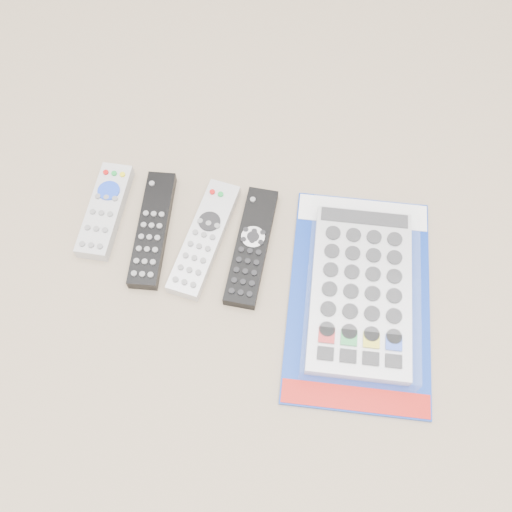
% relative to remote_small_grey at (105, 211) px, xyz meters
% --- Properties ---
extents(remote_small_grey, '(0.06, 0.17, 0.03)m').
position_rel_remote_small_grey_xyz_m(remote_small_grey, '(0.00, 0.00, 0.00)').
color(remote_small_grey, '#ACACAE').
rests_on(remote_small_grey, ground).
extents(remote_slim_black, '(0.07, 0.21, 0.02)m').
position_rel_remote_small_grey_xyz_m(remote_slim_black, '(0.08, -0.02, -0.00)').
color(remote_slim_black, black).
rests_on(remote_slim_black, ground).
extents(remote_silver_dvd, '(0.07, 0.21, 0.02)m').
position_rel_remote_small_grey_xyz_m(remote_silver_dvd, '(0.17, -0.02, -0.00)').
color(remote_silver_dvd, '#B8B8BC').
rests_on(remote_silver_dvd, ground).
extents(remote_large_black, '(0.05, 0.20, 0.02)m').
position_rel_remote_small_grey_xyz_m(remote_large_black, '(0.24, -0.02, -0.00)').
color(remote_large_black, black).
rests_on(remote_large_black, ground).
extents(jumbo_remote_packaged, '(0.24, 0.36, 0.05)m').
position_rel_remote_small_grey_xyz_m(jumbo_remote_packaged, '(0.42, -0.06, 0.01)').
color(jumbo_remote_packaged, '#0D2F99').
rests_on(jumbo_remote_packaged, ground).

